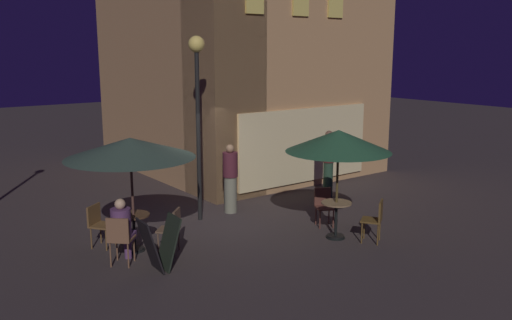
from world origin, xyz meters
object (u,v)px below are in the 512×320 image
Objects in this scene: cafe_table_1 at (134,226)px; patron_standing_1 at (230,179)px; cafe_chair_0 at (324,203)px; cafe_chair_4 at (120,236)px; menu_sandwich_board at (159,244)px; cafe_chair_2 at (172,226)px; patron_standing_2 at (328,164)px; street_lamp_near_corner at (197,86)px; cafe_chair_1 at (376,217)px; cafe_chair_3 at (99,222)px; cafe_table_0 at (336,214)px; patron_seated_0 at (122,227)px; patio_umbrella_1 at (130,148)px; patio_umbrella_0 at (338,141)px.

patron_standing_1 is at bearing 18.69° from cafe_table_1.
cafe_chair_0 is 4.66m from cafe_chair_4.
cafe_chair_2 is at bearing 50.09° from menu_sandwich_board.
patron_standing_2 is at bearing 5.32° from cafe_table_1.
street_lamp_near_corner is 4.72× the size of cafe_chair_1.
cafe_chair_3 is at bearing 126.24° from cafe_table_1.
menu_sandwich_board is 1.08× the size of cafe_chair_1.
menu_sandwich_board is at bearing -68.98° from patron_standing_1.
cafe_chair_3 is (-4.57, 1.73, 0.01)m from cafe_chair_0.
cafe_chair_4 is at bearing 163.27° from cafe_table_0.
street_lamp_near_corner reaches higher than patron_seated_0.
cafe_chair_0 is at bearing -14.85° from patio_umbrella_1.
street_lamp_near_corner is 2.45m from patron_standing_1.
cafe_table_1 is at bearing 0.00° from cafe_chair_4.
cafe_chair_1 is (4.18, -2.53, -1.52)m from patio_umbrella_1.
patio_umbrella_1 is 2.64× the size of cafe_chair_4.
patron_standing_1 is at bearing -86.74° from patron_standing_2.
cafe_chair_3 is at bearing -84.60° from cafe_chair_0.
menu_sandwich_board is 1.96m from patio_umbrella_1.
patio_umbrella_0 is (1.65, -2.81, -1.04)m from street_lamp_near_corner.
street_lamp_near_corner reaches higher than patron_standing_1.
cafe_chair_3 is (-4.65, 3.17, -0.02)m from cafe_chair_1.
patron_standing_1 is at bearing -15.14° from cafe_chair_1.
cafe_table_0 is 0.88× the size of cafe_chair_2.
patron_seated_0 is at bearing -81.44° from patron_standing_1.
cafe_chair_4 is at bearing -80.61° from patron_standing_1.
cafe_chair_1 is at bearing 19.43° from cafe_chair_3.
cafe_chair_4 is at bearing -132.70° from cafe_table_1.
cafe_chair_1 is 1.04× the size of cafe_chair_3.
patron_standing_1 is 2.88m from patron_standing_2.
street_lamp_near_corner is 2.52m from patio_umbrella_1.
patio_umbrella_1 reaches higher than cafe_chair_1.
cafe_table_1 is at bearing 24.94° from cafe_chair_1.
cafe_table_0 is 4.16m from cafe_table_1.
patron_seated_0 is at bearing -34.66° from cafe_chair_3.
street_lamp_near_corner is 3.35m from cafe_chair_2.
patron_standing_1 is at bearing -23.02° from cafe_chair_4.
patron_seated_0 is (-0.44, -0.47, 0.20)m from cafe_table_1.
cafe_chair_1 is 5.63m from cafe_chair_3.
cafe_chair_0 is 0.96× the size of cafe_chair_1.
patron_standing_2 is (2.09, 2.40, -1.14)m from patio_umbrella_0.
cafe_table_1 is 4.89m from cafe_chair_1.
cafe_table_1 is at bearing -155.34° from street_lamp_near_corner.
street_lamp_near_corner is at bearing -2.77° from cafe_chair_1.
cafe_chair_3 is at bearing -78.29° from patron_standing_2.
street_lamp_near_corner is 4.46× the size of cafe_chair_4.
patron_seated_0 is at bearing 0.00° from cafe_chair_4.
patio_umbrella_1 is (0.00, 0.00, 1.56)m from cafe_table_1.
menu_sandwich_board reaches higher than cafe_table_0.
cafe_chair_2 reaches higher than cafe_table_1.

